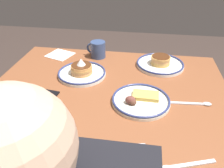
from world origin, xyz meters
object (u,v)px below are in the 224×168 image
at_px(cell_phone, 43,94).
at_px(fork_near, 120,146).
at_px(butter_knife, 13,141).
at_px(plate_center_pancakes, 82,72).
at_px(plate_far_companion, 141,100).
at_px(plate_near_main, 160,63).
at_px(tea_spoon, 196,104).
at_px(fork_far, 187,165).
at_px(coffee_mug, 98,49).
at_px(paper_napkin, 60,55).

distance_m(cell_phone, fork_near, 0.50).
bearing_deg(fork_near, butter_knife, 4.68).
bearing_deg(plate_center_pancakes, plate_far_companion, 148.17).
bearing_deg(plate_near_main, plate_far_companion, 75.71).
bearing_deg(plate_far_companion, tea_spoon, -174.54).
relative_size(plate_near_main, fork_far, 1.44).
bearing_deg(tea_spoon, coffee_mug, -38.13).
xyz_separation_m(plate_center_pancakes, cell_phone, (0.14, 0.21, -0.02)).
bearing_deg(coffee_mug, plate_far_companion, 122.97).
xyz_separation_m(fork_near, fork_far, (-0.23, 0.05, -0.00)).
bearing_deg(butter_knife, plate_far_companion, -145.71).
bearing_deg(plate_far_companion, plate_near_main, -104.29).
xyz_separation_m(plate_far_companion, cell_phone, (0.47, 0.01, -0.01)).
distance_m(plate_far_companion, fork_near, 0.29).
bearing_deg(cell_phone, fork_near, 154.06).
xyz_separation_m(plate_far_companion, fork_near, (0.06, 0.28, -0.01)).
bearing_deg(butter_knife, paper_napkin, -83.53).
distance_m(plate_near_main, coffee_mug, 0.40).
bearing_deg(tea_spoon, fork_far, 76.76).
bearing_deg(paper_napkin, plate_near_main, 174.83).
relative_size(coffee_mug, fork_near, 0.67).
bearing_deg(fork_far, paper_napkin, -47.17).
xyz_separation_m(plate_near_main, fork_far, (-0.07, 0.71, -0.02)).
height_order(plate_far_companion, butter_knife, plate_far_companion).
bearing_deg(plate_far_companion, butter_knife, 34.29).
bearing_deg(fork_near, plate_far_companion, -102.15).
distance_m(plate_near_main, butter_knife, 0.89).
bearing_deg(tea_spoon, plate_far_companion, 5.46).
xyz_separation_m(plate_near_main, butter_knife, (0.56, 0.70, -0.02)).
relative_size(coffee_mug, fork_far, 0.65).
bearing_deg(plate_near_main, butter_knife, 51.37).
distance_m(paper_napkin, fork_near, 0.87).
bearing_deg(plate_near_main, coffee_mug, -10.02).
bearing_deg(plate_far_companion, fork_near, 77.85).
bearing_deg(coffee_mug, butter_knife, 77.81).
bearing_deg(fork_near, tea_spoon, -135.77).
bearing_deg(tea_spoon, plate_near_main, -66.71).
xyz_separation_m(paper_napkin, butter_knife, (-0.09, 0.76, 0.00)).
xyz_separation_m(plate_center_pancakes, paper_napkin, (0.21, -0.24, -0.02)).
bearing_deg(cell_phone, plate_near_main, -137.91).
bearing_deg(plate_near_main, paper_napkin, -5.17).
height_order(plate_near_main, plate_center_pancakes, plate_center_pancakes).
xyz_separation_m(coffee_mug, tea_spoon, (-0.55, 0.43, -0.05)).
height_order(plate_center_pancakes, paper_napkin, plate_center_pancakes).
xyz_separation_m(plate_near_main, paper_napkin, (0.64, -0.06, -0.02)).
distance_m(paper_napkin, tea_spoon, 0.90).
height_order(plate_far_companion, fork_far, plate_far_companion).
distance_m(plate_near_main, tea_spoon, 0.39).
xyz_separation_m(coffee_mug, paper_napkin, (0.25, 0.01, -0.05)).
xyz_separation_m(plate_far_companion, coffee_mug, (0.29, -0.45, 0.04)).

